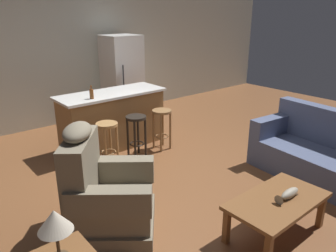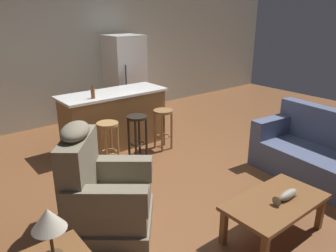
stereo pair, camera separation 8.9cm
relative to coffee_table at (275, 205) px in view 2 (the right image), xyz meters
The scene contains 13 objects.
ground_plane 1.84m from the coffee_table, 91.31° to the left, with size 12.00×12.00×0.00m.
back_wall 5.02m from the coffee_table, 90.48° to the left, with size 12.00×0.05×2.60m.
coffee_table is the anchor object (origin of this frame).
fish_figurine 0.14m from the coffee_table, 31.31° to the right, with size 0.34×0.10×0.10m.
couch 1.58m from the coffee_table, ahead, with size 1.02×1.97×0.94m.
recliner_near_lamp 1.77m from the coffee_table, 137.75° to the left, with size 1.18×1.18×1.20m.
table_lamp 2.19m from the coffee_table, 168.52° to the left, with size 0.24×0.24×0.41m.
kitchen_island 3.16m from the coffee_table, 90.75° to the left, with size 1.80×0.70×0.95m.
bar_stool_left 2.58m from the coffee_table, 101.34° to the left, with size 0.32×0.32×0.68m.
bar_stool_middle 2.53m from the coffee_table, 89.82° to the left, with size 0.32×0.32×0.68m.
bar_stool_right 2.58m from the coffee_table, 78.31° to the left, with size 0.32×0.32×0.68m.
refrigerator 4.48m from the coffee_table, 77.87° to the left, with size 0.70×0.69×1.76m.
bottle_tall_green 3.09m from the coffee_table, 99.18° to the left, with size 0.06×0.06×0.21m.
Camera 2 is at (-2.59, -3.35, 2.22)m, focal length 35.00 mm.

